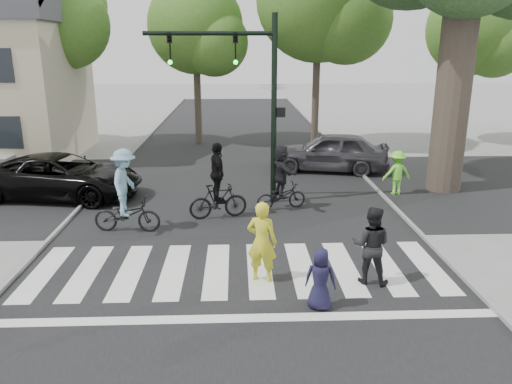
% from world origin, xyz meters
% --- Properties ---
extents(ground, '(120.00, 120.00, 0.00)m').
position_xyz_m(ground, '(0.00, 0.00, 0.00)').
color(ground, gray).
rests_on(ground, ground).
extents(road_stem, '(10.00, 70.00, 0.01)m').
position_xyz_m(road_stem, '(0.00, 5.00, 0.01)').
color(road_stem, black).
rests_on(road_stem, ground).
extents(road_cross, '(70.00, 10.00, 0.01)m').
position_xyz_m(road_cross, '(0.00, 8.00, 0.01)').
color(road_cross, black).
rests_on(road_cross, ground).
extents(curb_left, '(0.10, 70.00, 0.10)m').
position_xyz_m(curb_left, '(-5.05, 5.00, 0.05)').
color(curb_left, gray).
rests_on(curb_left, ground).
extents(curb_right, '(0.10, 70.00, 0.10)m').
position_xyz_m(curb_right, '(5.05, 5.00, 0.05)').
color(curb_right, gray).
rests_on(curb_right, ground).
extents(crosswalk, '(10.00, 3.85, 0.01)m').
position_xyz_m(crosswalk, '(0.00, 0.66, 0.01)').
color(crosswalk, silver).
rests_on(crosswalk, ground).
extents(traffic_signal, '(4.45, 0.29, 6.00)m').
position_xyz_m(traffic_signal, '(0.35, 6.20, 3.90)').
color(traffic_signal, black).
rests_on(traffic_signal, ground).
extents(bg_tree_1, '(6.09, 5.80, 9.80)m').
position_xyz_m(bg_tree_1, '(-8.70, 15.48, 6.65)').
color(bg_tree_1, brown).
rests_on(bg_tree_1, ground).
extents(bg_tree_2, '(5.04, 4.80, 8.40)m').
position_xyz_m(bg_tree_2, '(-1.76, 16.62, 5.78)').
color(bg_tree_2, brown).
rests_on(bg_tree_2, ground).
extents(bg_tree_3, '(6.30, 6.00, 10.20)m').
position_xyz_m(bg_tree_3, '(4.31, 15.27, 6.94)').
color(bg_tree_3, brown).
rests_on(bg_tree_3, ground).
extents(bg_tree_4, '(4.83, 4.60, 8.15)m').
position_xyz_m(bg_tree_4, '(12.23, 16.12, 5.64)').
color(bg_tree_4, brown).
rests_on(bg_tree_4, ground).
extents(pedestrian_woman, '(0.78, 0.63, 1.84)m').
position_xyz_m(pedestrian_woman, '(0.53, 0.42, 0.92)').
color(pedestrian_woman, gold).
rests_on(pedestrian_woman, ground).
extents(pedestrian_child, '(0.71, 0.57, 1.27)m').
position_xyz_m(pedestrian_child, '(1.61, -0.86, 0.64)').
color(pedestrian_child, '#191733').
rests_on(pedestrian_child, ground).
extents(pedestrian_adult, '(1.03, 0.91, 1.75)m').
position_xyz_m(pedestrian_adult, '(2.89, 0.24, 0.88)').
color(pedestrian_adult, black).
rests_on(pedestrian_adult, ground).
extents(cyclist_left, '(1.91, 1.27, 2.36)m').
position_xyz_m(cyclist_left, '(-3.09, 3.64, 1.03)').
color(cyclist_left, black).
rests_on(cyclist_left, ground).
extents(cyclist_mid, '(1.84, 1.15, 2.32)m').
position_xyz_m(cyclist_mid, '(-0.58, 4.69, 0.95)').
color(cyclist_mid, black).
rests_on(cyclist_mid, ground).
extents(cyclist_right, '(1.73, 1.60, 2.08)m').
position_xyz_m(cyclist_right, '(1.40, 5.46, 0.93)').
color(cyclist_right, black).
rests_on(cyclist_right, ground).
extents(car_suv, '(5.71, 3.34, 1.49)m').
position_xyz_m(car_suv, '(-5.99, 7.04, 0.75)').
color(car_suv, black).
rests_on(car_suv, ground).
extents(car_grey, '(5.09, 2.92, 1.63)m').
position_xyz_m(car_grey, '(3.87, 10.45, 0.82)').
color(car_grey, '#3B3A40').
rests_on(car_grey, ground).
extents(bystander_hivis, '(1.06, 0.69, 1.55)m').
position_xyz_m(bystander_hivis, '(5.58, 6.96, 0.78)').
color(bystander_hivis, '#72EE36').
rests_on(bystander_hivis, ground).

